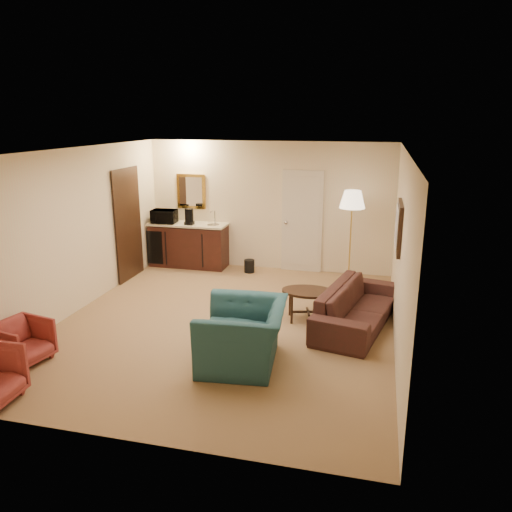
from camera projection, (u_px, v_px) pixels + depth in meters
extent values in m
plane|color=#99724D|center=(226.00, 323.00, 7.67)|extent=(6.00, 6.00, 0.00)
cube|color=beige|center=(269.00, 206.00, 10.12)|extent=(5.00, 0.02, 2.60)
cube|color=beige|center=(74.00, 232.00, 7.90)|extent=(0.02, 6.00, 2.60)
cube|color=beige|center=(401.00, 251.00, 6.74)|extent=(0.02, 6.00, 2.60)
cube|color=white|center=(223.00, 151.00, 6.97)|extent=(5.00, 6.00, 0.02)
cube|color=beige|center=(302.00, 222.00, 10.01)|extent=(0.82, 0.06, 2.05)
cube|color=black|center=(128.00, 225.00, 9.55)|extent=(0.06, 0.98, 2.10)
cube|color=#EABB45|center=(191.00, 191.00, 10.41)|extent=(0.62, 0.04, 0.72)
cube|color=black|center=(398.00, 227.00, 7.06)|extent=(0.06, 0.90, 0.70)
cube|color=#331510|center=(189.00, 245.00, 10.47)|extent=(1.64, 0.58, 0.92)
imported|color=black|center=(357.00, 300.00, 7.45)|extent=(1.06, 2.20, 0.83)
imported|color=#1E3F4C|center=(243.00, 325.00, 6.29)|extent=(0.90, 1.28, 1.05)
imported|color=maroon|center=(22.00, 340.00, 6.37)|extent=(0.67, 0.70, 0.62)
cube|color=black|center=(308.00, 305.00, 7.74)|extent=(0.95, 0.75, 0.48)
cube|color=gold|center=(350.00, 237.00, 9.28)|extent=(0.50, 0.50, 1.77)
cylinder|color=black|center=(249.00, 266.00, 10.12)|extent=(0.23, 0.23, 0.26)
imported|color=black|center=(164.00, 215.00, 10.34)|extent=(0.52, 0.31, 0.34)
cylinder|color=black|center=(189.00, 217.00, 10.19)|extent=(0.22, 0.22, 0.33)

